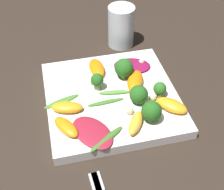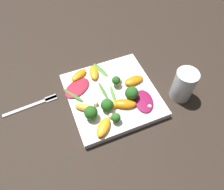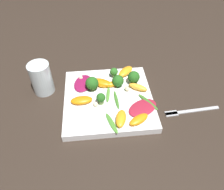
# 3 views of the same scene
# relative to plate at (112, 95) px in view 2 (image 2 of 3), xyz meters

# --- Properties ---
(ground_plane) EXTENTS (2.40, 2.40, 0.00)m
(ground_plane) POSITION_rel_plate_xyz_m (0.00, 0.00, -0.01)
(ground_plane) COLOR #2D231C
(plate) EXTENTS (0.28, 0.28, 0.02)m
(plate) POSITION_rel_plate_xyz_m (0.00, 0.00, 0.00)
(plate) COLOR white
(plate) RESTS_ON ground_plane
(drinking_glass) EXTENTS (0.07, 0.07, 0.11)m
(drinking_glass) POSITION_rel_plate_xyz_m (-0.08, -0.22, 0.04)
(drinking_glass) COLOR silver
(drinking_glass) RESTS_ON ground_plane
(fork) EXTENTS (0.03, 0.18, 0.01)m
(fork) POSITION_rel_plate_xyz_m (0.07, 0.24, -0.01)
(fork) COLOR #B2B2B7
(fork) RESTS_ON ground_plane
(radicchio_leaf_0) EXTENTS (0.10, 0.08, 0.01)m
(radicchio_leaf_0) POSITION_rel_plate_xyz_m (-0.07, -0.08, 0.02)
(radicchio_leaf_0) COLOR maroon
(radicchio_leaf_0) RESTS_ON plate
(radicchio_leaf_1) EXTENTS (0.10, 0.11, 0.01)m
(radicchio_leaf_1) POSITION_rel_plate_xyz_m (0.06, 0.10, 0.02)
(radicchio_leaf_1) COLOR maroon
(radicchio_leaf_1) RESTS_ON plate
(orange_segment_0) EXTENTS (0.05, 0.07, 0.02)m
(orange_segment_0) POSITION_rel_plate_xyz_m (-0.03, 0.10, 0.02)
(orange_segment_0) COLOR #FCAD33
(orange_segment_0) RESTS_ON plate
(orange_segment_1) EXTENTS (0.03, 0.08, 0.02)m
(orange_segment_1) POSITION_rel_plate_xyz_m (-0.05, 0.01, 0.02)
(orange_segment_1) COLOR orange
(orange_segment_1) RESTS_ON plate
(orange_segment_2) EXTENTS (0.06, 0.07, 0.02)m
(orange_segment_2) POSITION_rel_plate_xyz_m (0.11, 0.08, 0.02)
(orange_segment_2) COLOR orange
(orange_segment_2) RESTS_ON plate
(orange_segment_3) EXTENTS (0.04, 0.07, 0.02)m
(orange_segment_3) POSITION_rel_plate_xyz_m (0.02, -0.09, 0.02)
(orange_segment_3) COLOR orange
(orange_segment_3) RESTS_ON plate
(orange_segment_4) EXTENTS (0.07, 0.05, 0.02)m
(orange_segment_4) POSITION_rel_plate_xyz_m (0.10, 0.03, 0.02)
(orange_segment_4) COLOR orange
(orange_segment_4) RESTS_ON plate
(orange_segment_5) EXTENTS (0.06, 0.08, 0.02)m
(orange_segment_5) POSITION_rel_plate_xyz_m (-0.06, -0.02, 0.02)
(orange_segment_5) COLOR orange
(orange_segment_5) RESTS_ON plate
(orange_segment_6) EXTENTS (0.07, 0.07, 0.02)m
(orange_segment_6) POSITION_rel_plate_xyz_m (-0.11, 0.07, 0.02)
(orange_segment_6) COLOR orange
(orange_segment_6) RESTS_ON plate
(broccoli_floret_0) EXTENTS (0.04, 0.04, 0.05)m
(broccoli_floret_0) POSITION_rel_plate_xyz_m (-0.06, 0.09, 0.04)
(broccoli_floret_0) COLOR #84AD5B
(broccoli_floret_0) RESTS_ON plate
(broccoli_floret_1) EXTENTS (0.03, 0.03, 0.04)m
(broccoli_floret_1) POSITION_rel_plate_xyz_m (0.03, -0.02, 0.03)
(broccoli_floret_1) COLOR #7A9E51
(broccoli_floret_1) RESTS_ON plate
(broccoli_floret_2) EXTENTS (0.04, 0.04, 0.05)m
(broccoli_floret_2) POSITION_rel_plate_xyz_m (-0.04, -0.05, 0.04)
(broccoli_floret_2) COLOR #84AD5B
(broccoli_floret_2) RESTS_ON plate
(broccoli_floret_3) EXTENTS (0.03, 0.03, 0.04)m
(broccoli_floret_3) POSITION_rel_plate_xyz_m (-0.10, 0.03, 0.03)
(broccoli_floret_3) COLOR #7A9E51
(broccoli_floret_3) RESTS_ON plate
(broccoli_floret_4) EXTENTS (0.04, 0.04, 0.04)m
(broccoli_floret_4) POSITION_rel_plate_xyz_m (-0.05, 0.04, 0.03)
(broccoli_floret_4) COLOR #7A9E51
(broccoli_floret_4) RESTS_ON plate
(arugula_sprig_0) EXTENTS (0.07, 0.02, 0.01)m
(arugula_sprig_0) POSITION_rel_plate_xyz_m (-0.01, 0.00, 0.01)
(arugula_sprig_0) COLOR #518E33
(arugula_sprig_0) RESTS_ON plate
(arugula_sprig_1) EXTENTS (0.08, 0.06, 0.01)m
(arugula_sprig_1) POSITION_rel_plate_xyz_m (0.04, 0.12, 0.02)
(arugula_sprig_1) COLOR #3D7528
(arugula_sprig_1) RESTS_ON plate
(arugula_sprig_2) EXTENTS (0.08, 0.02, 0.00)m
(arugula_sprig_2) POSITION_rel_plate_xyz_m (0.02, 0.02, 0.01)
(arugula_sprig_2) COLOR #3D7528
(arugula_sprig_2) RESTS_ON plate
(arugula_sprig_3) EXTENTS (0.08, 0.04, 0.00)m
(arugula_sprig_3) POSITION_rel_plate_xyz_m (0.11, 0.00, 0.01)
(arugula_sprig_3) COLOR #47842D
(arugula_sprig_3) RESTS_ON plate
(macadamia_nut_0) EXTENTS (0.01, 0.01, 0.01)m
(macadamia_nut_0) POSITION_rel_plate_xyz_m (-0.10, -0.09, 0.02)
(macadamia_nut_0) COLOR beige
(macadamia_nut_0) RESTS_ON plate
(macadamia_nut_1) EXTENTS (0.02, 0.02, 0.02)m
(macadamia_nut_1) POSITION_rel_plate_xyz_m (-0.02, 0.06, 0.02)
(macadamia_nut_1) COLOR beige
(macadamia_nut_1) RESTS_ON plate
(macadamia_nut_2) EXTENTS (0.02, 0.02, 0.02)m
(macadamia_nut_2) POSITION_rel_plate_xyz_m (0.03, -0.04, 0.02)
(macadamia_nut_2) COLOR beige
(macadamia_nut_2) RESTS_ON plate
(macadamia_nut_3) EXTENTS (0.02, 0.02, 0.02)m
(macadamia_nut_3) POSITION_rel_plate_xyz_m (-0.08, 0.04, 0.02)
(macadamia_nut_3) COLOR beige
(macadamia_nut_3) RESTS_ON plate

